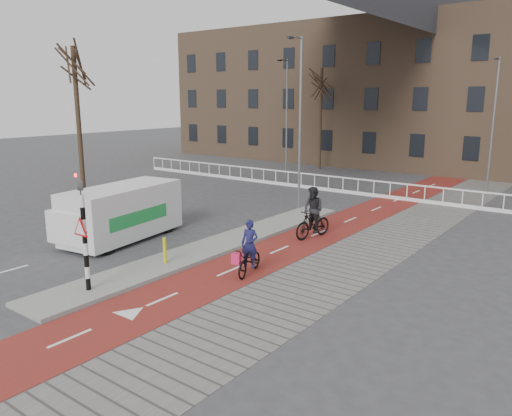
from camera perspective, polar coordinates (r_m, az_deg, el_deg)
The scene contains 16 objects.
ground at distance 16.58m, azimuth -11.62°, elevation -7.91°, with size 120.00×120.00×0.00m, color #38383A.
bike_lane at distance 23.35m, azimuth 9.63°, elevation -1.81°, with size 2.50×60.00×0.01m, color maroon.
sidewalk at distance 22.26m, azimuth 16.03°, elevation -2.84°, with size 3.00×60.00×0.01m, color slate.
curb_island at distance 19.71m, azimuth -4.27°, elevation -4.18°, with size 1.80×16.00×0.12m, color gray.
traffic_signal at distance 15.29m, azimuth -19.12°, elevation -2.29°, with size 0.80×0.80×3.68m.
bollard at distance 17.52m, azimuth -10.39°, elevation -4.78°, with size 0.12×0.12×0.89m, color #D6CD0B.
cyclist_near at distance 16.46m, azimuth -0.74°, elevation -5.52°, with size 1.03×1.83×1.82m.
cyclist_far at distance 20.69m, azimuth 6.54°, elevation -1.04°, with size 1.05×2.09×2.14m.
van at distance 21.02m, azimuth -15.00°, elevation -0.41°, with size 2.76×5.38×2.21m.
railing at distance 32.39m, azimuth 5.17°, elevation 2.86°, with size 28.00×0.10×0.99m.
townhouse_row at distance 44.73m, azimuth 18.22°, elevation 14.61°, with size 46.00×10.00×15.90m.
tree_left at distance 28.82m, azimuth -19.59°, elevation 8.75°, with size 0.26×0.26×8.35m, color #2E2114.
tree_mid at distance 40.88m, azimuth 7.39°, elevation 10.00°, with size 0.22×0.22×7.97m, color #2E2114.
streetlight_near at distance 25.35m, azimuth 5.05°, elevation 9.27°, with size 0.12×0.12×8.59m, color slate.
streetlight_left at distance 36.98m, azimuth 3.53°, elevation 10.14°, with size 0.12×0.12×8.38m, color slate.
streetlight_right at distance 32.88m, azimuth 25.43°, elevation 8.32°, with size 0.12×0.12×7.98m, color slate.
Camera 1 is at (11.79, -10.17, 5.72)m, focal length 35.00 mm.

